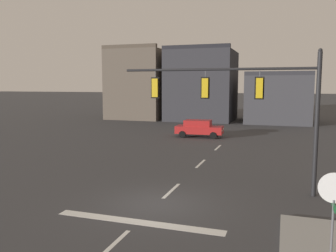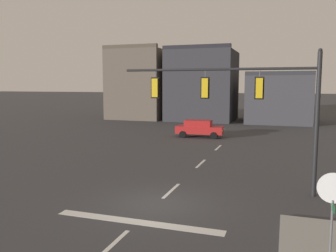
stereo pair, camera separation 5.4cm
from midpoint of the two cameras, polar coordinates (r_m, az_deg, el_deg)
The scene contains 7 objects.
ground_plane at distance 14.98m, azimuth -1.77°, elevation -12.55°, with size 400.00×400.00×0.00m, color #353538.
stop_bar_paint at distance 13.24m, azimuth -4.87°, elevation -15.20°, with size 6.40×0.50×0.01m, color silver.
lane_centreline at distance 16.77m, azimuth 0.64°, elevation -10.40°, with size 0.16×26.40×0.01m.
signal_mast_near_side at distance 16.51m, azimuth 12.76°, elevation 4.56°, with size 8.99×0.53×6.48m.
stop_sign at distance 9.63m, azimuth 25.26°, elevation -10.81°, with size 0.76×0.64×2.83m.
car_lot_nearside at distance 33.50m, azimuth 5.13°, elevation -0.33°, with size 4.53×2.11×1.61m.
building_row at distance 50.33m, azimuth 4.25°, elevation 6.12°, with size 27.64×9.44×10.37m.
Camera 2 is at (4.94, -13.25, 4.93)m, focal length 37.69 mm.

